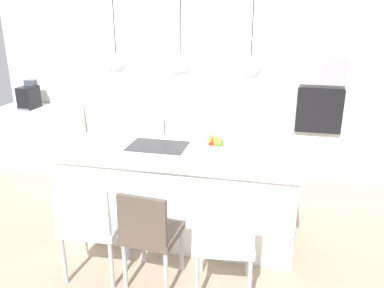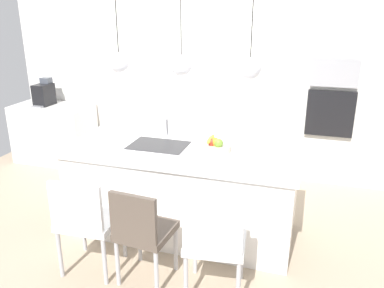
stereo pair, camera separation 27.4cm
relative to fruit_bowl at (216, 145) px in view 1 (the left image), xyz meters
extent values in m
plane|color=tan|center=(-0.32, -0.01, -0.94)|extent=(6.60, 6.60, 0.00)
cube|color=silver|center=(-0.32, 1.64, 0.36)|extent=(6.00, 0.10, 2.60)
cube|color=white|center=(-0.32, -0.01, -0.52)|extent=(2.17, 0.89, 0.83)
cube|color=white|center=(-0.32, -0.01, -0.08)|extent=(2.23, 0.95, 0.06)
cube|color=#2D2D30|center=(-0.57, -0.01, -0.05)|extent=(0.56, 0.40, 0.02)
cylinder|color=silver|center=(-0.57, 0.23, 0.06)|extent=(0.02, 0.02, 0.22)
cylinder|color=silver|center=(-0.57, 0.15, 0.16)|extent=(0.02, 0.16, 0.02)
cylinder|color=beige|center=(0.00, 0.00, -0.02)|extent=(0.29, 0.29, 0.06)
sphere|color=#B22D1E|center=(-0.03, -0.02, 0.04)|extent=(0.08, 0.08, 0.08)
sphere|color=olive|center=(0.00, 0.00, 0.04)|extent=(0.07, 0.07, 0.07)
sphere|color=olive|center=(0.04, -0.03, 0.04)|extent=(0.08, 0.08, 0.08)
sphere|color=orange|center=(0.00, 0.00, 0.04)|extent=(0.08, 0.08, 0.08)
ellipsoid|color=yellow|center=(-0.05, 0.01, 0.06)|extent=(0.06, 0.19, 0.07)
cube|color=white|center=(-2.72, 1.27, -0.52)|extent=(1.10, 0.60, 0.83)
cube|color=black|center=(-2.83, 1.27, 0.04)|extent=(0.20, 0.28, 0.30)
cube|color=gray|center=(-2.83, 1.10, -0.10)|extent=(0.16, 0.08, 0.02)
cube|color=#4C515B|center=(-2.83, 1.35, 0.23)|extent=(0.14, 0.11, 0.08)
cube|color=#9E9EA3|center=(1.04, 1.57, 0.50)|extent=(0.54, 0.08, 0.34)
cube|color=black|center=(1.04, 1.57, 0.00)|extent=(0.56, 0.08, 0.56)
cube|color=white|center=(-0.87, -0.82, -0.47)|extent=(0.49, 0.48, 0.06)
cube|color=white|center=(-0.86, -1.03, -0.24)|extent=(0.44, 0.07, 0.39)
cylinder|color=#B2B2B7|center=(-0.68, -0.61, -0.72)|extent=(0.04, 0.04, 0.44)
cylinder|color=#B2B2B7|center=(-1.09, -0.63, -0.72)|extent=(0.04, 0.04, 0.44)
cylinder|color=#B2B2B7|center=(-0.66, -1.01, -0.72)|extent=(0.04, 0.04, 0.44)
cylinder|color=#B2B2B7|center=(-1.06, -1.03, -0.72)|extent=(0.04, 0.04, 0.44)
cube|color=brown|center=(-0.36, -0.82, -0.49)|extent=(0.45, 0.45, 0.06)
cube|color=brown|center=(-0.38, -1.01, -0.27)|extent=(0.39, 0.07, 0.38)
cylinder|color=#B2B2B7|center=(-0.17, -0.66, -0.73)|extent=(0.04, 0.04, 0.42)
cylinder|color=#B2B2B7|center=(-0.52, -0.62, -0.73)|extent=(0.04, 0.04, 0.42)
cylinder|color=#B2B2B7|center=(-0.20, -1.01, -0.73)|extent=(0.04, 0.04, 0.42)
cylinder|color=#B2B2B7|center=(-0.55, -0.98, -0.73)|extent=(0.04, 0.04, 0.42)
cube|color=silver|center=(0.22, -0.82, -0.47)|extent=(0.50, 0.50, 0.06)
cube|color=silver|center=(0.24, -1.02, -0.25)|extent=(0.43, 0.09, 0.38)
cylinder|color=#B2B2B7|center=(0.39, -0.60, -0.72)|extent=(0.04, 0.04, 0.44)
cylinder|color=#B2B2B7|center=(0.00, -0.65, -0.72)|extent=(0.04, 0.04, 0.44)
cylinder|color=#B2B2B7|center=(0.44, -0.99, -0.72)|extent=(0.04, 0.04, 0.44)
cylinder|color=#B2B2B7|center=(0.05, -1.04, -0.72)|extent=(0.04, 0.04, 0.44)
sphere|color=silver|center=(-0.94, -0.01, 0.73)|extent=(0.19, 0.19, 0.19)
cylinder|color=black|center=(-0.94, -0.01, 1.13)|extent=(0.01, 0.01, 0.60)
sphere|color=silver|center=(-0.32, -0.01, 0.73)|extent=(0.19, 0.19, 0.19)
cylinder|color=black|center=(-0.32, -0.01, 1.13)|extent=(0.01, 0.01, 0.60)
sphere|color=silver|center=(0.29, -0.01, 0.73)|extent=(0.19, 0.19, 0.19)
cylinder|color=black|center=(0.29, -0.01, 1.13)|extent=(0.01, 0.01, 0.60)
camera|label=1|loc=(0.56, -3.45, 1.24)|focal=36.95mm
camera|label=2|loc=(0.82, -3.37, 1.24)|focal=36.95mm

